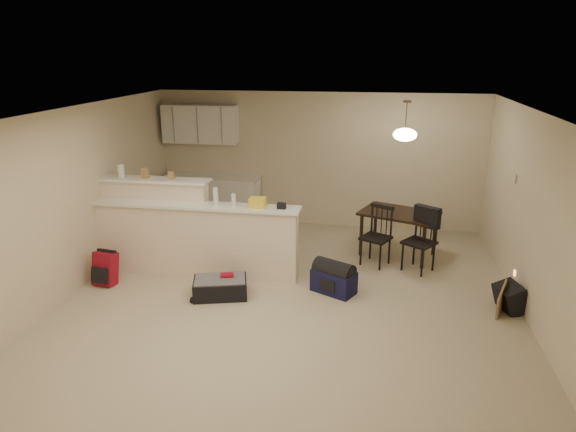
% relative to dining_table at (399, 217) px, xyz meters
% --- Properties ---
extents(room, '(7.00, 7.02, 2.50)m').
position_rel_dining_table_xyz_m(room, '(-1.47, -2.15, 0.60)').
color(room, '#B8AC8E').
rests_on(room, ground).
extents(breakfast_bar, '(3.08, 0.58, 1.39)m').
position_rel_dining_table_xyz_m(breakfast_bar, '(-3.23, -1.17, -0.04)').
color(breakfast_bar, beige).
rests_on(breakfast_bar, ground).
extents(upper_cabinets, '(1.40, 0.34, 0.70)m').
position_rel_dining_table_xyz_m(upper_cabinets, '(-3.67, 1.17, 1.25)').
color(upper_cabinets, white).
rests_on(upper_cabinets, room).
extents(kitchen_counter, '(1.80, 0.60, 0.90)m').
position_rel_dining_table_xyz_m(kitchen_counter, '(-3.47, 1.04, -0.20)').
color(kitchen_counter, white).
rests_on(kitchen_counter, ground).
extents(thermostat, '(0.02, 0.12, 0.12)m').
position_rel_dining_table_xyz_m(thermostat, '(1.52, -0.60, 0.85)').
color(thermostat, beige).
rests_on(thermostat, room).
extents(jar, '(0.10, 0.10, 0.20)m').
position_rel_dining_table_xyz_m(jar, '(-4.18, -1.03, 0.84)').
color(jar, silver).
rests_on(jar, breakfast_bar).
extents(cereal_box, '(0.10, 0.07, 0.16)m').
position_rel_dining_table_xyz_m(cereal_box, '(-3.80, -1.03, 0.82)').
color(cereal_box, olive).
rests_on(cereal_box, breakfast_bar).
extents(small_box, '(0.08, 0.06, 0.12)m').
position_rel_dining_table_xyz_m(small_box, '(-3.39, -1.03, 0.80)').
color(small_box, olive).
rests_on(small_box, breakfast_bar).
extents(bottle_a, '(0.07, 0.07, 0.26)m').
position_rel_dining_table_xyz_m(bottle_a, '(-2.65, -1.25, 0.57)').
color(bottle_a, silver).
rests_on(bottle_a, breakfast_bar).
extents(bottle_b, '(0.06, 0.06, 0.18)m').
position_rel_dining_table_xyz_m(bottle_b, '(-2.39, -1.25, 0.53)').
color(bottle_b, silver).
rests_on(bottle_b, breakfast_bar).
extents(bag_lump, '(0.22, 0.18, 0.14)m').
position_rel_dining_table_xyz_m(bag_lump, '(-2.04, -1.25, 0.51)').
color(bag_lump, olive).
rests_on(bag_lump, breakfast_bar).
extents(pouch, '(0.12, 0.10, 0.08)m').
position_rel_dining_table_xyz_m(pouch, '(-1.70, -1.25, 0.48)').
color(pouch, olive).
rests_on(pouch, breakfast_bar).
extents(dining_table, '(1.38, 1.15, 0.74)m').
position_rel_dining_table_xyz_m(dining_table, '(0.00, 0.00, 0.00)').
color(dining_table, black).
rests_on(dining_table, ground).
extents(pendant_lamp, '(0.36, 0.36, 0.62)m').
position_rel_dining_table_xyz_m(pendant_lamp, '(-0.00, 0.00, 1.34)').
color(pendant_lamp, brown).
rests_on(pendant_lamp, room).
extents(dining_chair_near, '(0.54, 0.53, 0.94)m').
position_rel_dining_table_xyz_m(dining_chair_near, '(-0.36, -0.45, -0.18)').
color(dining_chair_near, black).
rests_on(dining_chair_near, ground).
extents(dining_chair_far, '(0.58, 0.57, 0.96)m').
position_rel_dining_table_xyz_m(dining_chair_far, '(0.29, -0.58, -0.17)').
color(dining_chair_far, black).
rests_on(dining_chair_far, ground).
extents(suitcase, '(0.81, 0.64, 0.24)m').
position_rel_dining_table_xyz_m(suitcase, '(-2.43, -1.91, -0.53)').
color(suitcase, black).
rests_on(suitcase, ground).
extents(red_backpack, '(0.34, 0.24, 0.47)m').
position_rel_dining_table_xyz_m(red_backpack, '(-4.16, -1.81, -0.41)').
color(red_backpack, maroon).
rests_on(red_backpack, ground).
extents(navy_duffel, '(0.67, 0.55, 0.32)m').
position_rel_dining_table_xyz_m(navy_duffel, '(-0.91, -1.54, -0.49)').
color(navy_duffel, '#12133B').
rests_on(navy_duffel, ground).
extents(black_daypack, '(0.38, 0.45, 0.34)m').
position_rel_dining_table_xyz_m(black_daypack, '(1.38, -1.67, -0.48)').
color(black_daypack, black).
rests_on(black_daypack, ground).
extents(cardboard_sheet, '(0.20, 0.44, 0.36)m').
position_rel_dining_table_xyz_m(cardboard_sheet, '(1.24, -1.79, -0.47)').
color(cardboard_sheet, olive).
rests_on(cardboard_sheet, ground).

